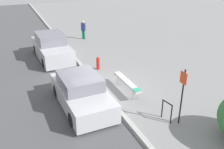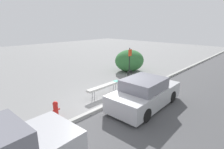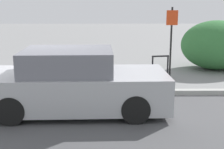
{
  "view_description": "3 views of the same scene",
  "coord_description": "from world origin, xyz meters",
  "px_view_note": "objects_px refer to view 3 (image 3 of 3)",
  "views": [
    {
      "loc": [
        10.06,
        -3.83,
        5.82
      ],
      "look_at": [
        0.51,
        0.3,
        1.09
      ],
      "focal_mm": 40.0,
      "sensor_mm": 36.0,
      "label": 1
    },
    {
      "loc": [
        -5.93,
        -5.5,
        3.85
      ],
      "look_at": [
        1.35,
        1.36,
        0.97
      ],
      "focal_mm": 28.0,
      "sensor_mm": 36.0,
      "label": 2
    },
    {
      "loc": [
        1.63,
        -8.1,
        2.41
      ],
      "look_at": [
        1.71,
        -0.07,
        0.57
      ],
      "focal_mm": 50.0,
      "sensor_mm": 36.0,
      "label": 3
    }
  ],
  "objects_px": {
    "bike_rack": "(160,66)",
    "parked_car_near": "(74,83)",
    "sign_post": "(171,36)",
    "bench": "(71,67)"
  },
  "relations": [
    {
      "from": "bike_rack",
      "to": "parked_car_near",
      "type": "height_order",
      "value": "parked_car_near"
    },
    {
      "from": "bike_rack",
      "to": "parked_car_near",
      "type": "distance_m",
      "value": 3.66
    },
    {
      "from": "bike_rack",
      "to": "sign_post",
      "type": "distance_m",
      "value": 1.01
    },
    {
      "from": "bike_rack",
      "to": "parked_car_near",
      "type": "bearing_deg",
      "value": -130.74
    },
    {
      "from": "sign_post",
      "to": "parked_car_near",
      "type": "relative_size",
      "value": 0.56
    },
    {
      "from": "bench",
      "to": "bike_rack",
      "type": "height_order",
      "value": "bike_rack"
    },
    {
      "from": "sign_post",
      "to": "parked_car_near",
      "type": "bearing_deg",
      "value": -131.74
    },
    {
      "from": "sign_post",
      "to": "parked_car_near",
      "type": "distance_m",
      "value": 4.22
    },
    {
      "from": "bike_rack",
      "to": "sign_post",
      "type": "xyz_separation_m",
      "value": [
        0.38,
        0.33,
        0.88
      ]
    },
    {
      "from": "parked_car_near",
      "to": "sign_post",
      "type": "bearing_deg",
      "value": 46.63
    }
  ]
}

